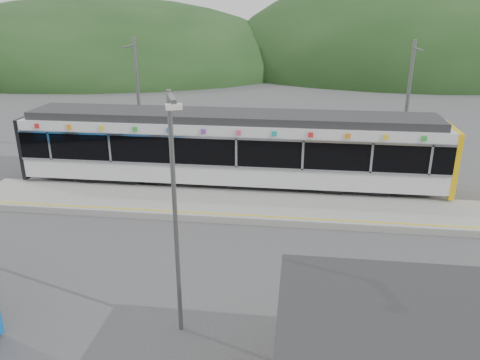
# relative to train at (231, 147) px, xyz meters

# --- Properties ---
(ground) EXTENTS (120.00, 120.00, 0.00)m
(ground) POSITION_rel_train_xyz_m (1.60, -6.00, -2.06)
(ground) COLOR #4C4C4F
(ground) RESTS_ON ground
(hills) EXTENTS (146.00, 149.00, 26.00)m
(hills) POSITION_rel_train_xyz_m (7.79, -0.71, -2.06)
(hills) COLOR #1E3D19
(hills) RESTS_ON ground
(platform) EXTENTS (26.00, 3.20, 0.30)m
(platform) POSITION_rel_train_xyz_m (1.60, -2.70, -1.91)
(platform) COLOR #9E9E99
(platform) RESTS_ON ground
(yellow_line) EXTENTS (26.00, 0.10, 0.01)m
(yellow_line) POSITION_rel_train_xyz_m (1.60, -4.00, -1.76)
(yellow_line) COLOR yellow
(yellow_line) RESTS_ON platform
(train) EXTENTS (20.44, 3.01, 3.74)m
(train) POSITION_rel_train_xyz_m (0.00, 0.00, 0.00)
(train) COLOR black
(train) RESTS_ON ground
(catenary_mast_west) EXTENTS (0.18, 1.80, 7.00)m
(catenary_mast_west) POSITION_rel_train_xyz_m (-5.40, 2.56, 1.58)
(catenary_mast_west) COLOR slate
(catenary_mast_west) RESTS_ON ground
(catenary_mast_east) EXTENTS (0.18, 1.80, 7.00)m
(catenary_mast_east) POSITION_rel_train_xyz_m (8.60, 2.56, 1.58)
(catenary_mast_east) COLOR slate
(catenary_mast_east) RESTS_ON ground
(lamp_post) EXTENTS (0.51, 1.21, 6.65)m
(lamp_post) POSITION_rel_train_xyz_m (0.23, -11.24, 1.89)
(lamp_post) COLOR slate
(lamp_post) RESTS_ON ground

